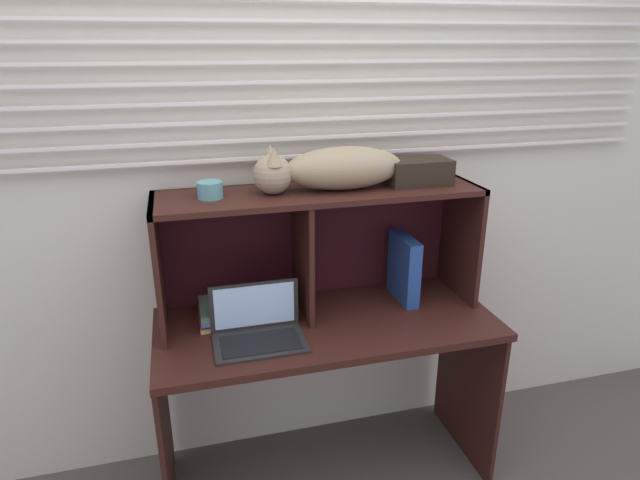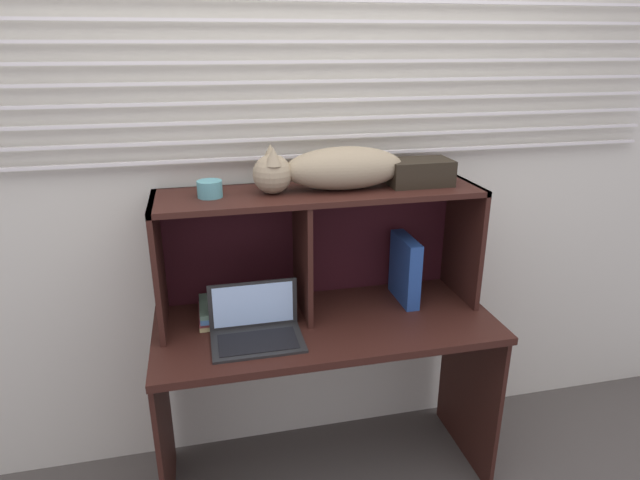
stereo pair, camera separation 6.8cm
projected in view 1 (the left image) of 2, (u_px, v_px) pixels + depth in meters
name	position (u px, v px, depth m)	size (l,w,h in m)	color
back_panel_with_blinds	(307.00, 179.00, 2.26)	(4.40, 0.08, 2.50)	beige
desk	(327.00, 355.00, 2.19)	(1.34, 0.58, 0.76)	#321711
hutch_shelf_unit	(316.00, 228.00, 2.14)	(1.26, 0.34, 0.50)	#321711
cat	(335.00, 169.00, 2.04)	(0.77, 0.19, 0.18)	gray
laptop	(258.00, 329.00, 1.99)	(0.34, 0.22, 0.20)	black
binder_upright	(404.00, 268.00, 2.27)	(0.06, 0.23, 0.28)	navy
book_stack	(218.00, 313.00, 2.12)	(0.15, 0.22, 0.07)	tan
small_basket	(210.00, 190.00, 1.95)	(0.09, 0.09, 0.06)	teal
storage_box	(418.00, 171.00, 2.14)	(0.25, 0.15, 0.10)	black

